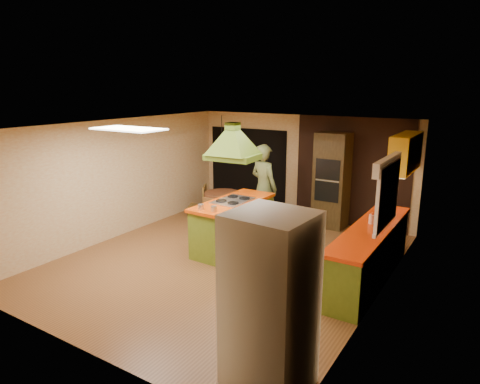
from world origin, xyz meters
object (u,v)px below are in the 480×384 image
Objects in this scene: dining_table at (223,201)px; canister_large at (380,210)px; kitchen_island at (233,224)px; refrigerator at (270,304)px; man at (264,188)px; wall_oven at (332,180)px.

canister_large is (3.89, -0.76, 0.56)m from dining_table.
kitchen_island is 2.79m from canister_large.
canister_large is at bearing 92.11° from refrigerator.
man is 1.57m from wall_oven.
man is (-0.05, 1.33, 0.47)m from kitchen_island.
refrigerator is 0.91× the size of wall_oven.
refrigerator is at bearing 135.00° from man.
kitchen_island is 1.92m from dining_table.
refrigerator reaches higher than dining_table.
wall_oven is 2.63m from dining_table.
canister_large is (1.50, -1.65, -0.06)m from wall_oven.
man is at bearing -5.66° from dining_table.
kitchen_island is 1.01× the size of refrigerator.
wall_oven is 2.45× the size of dining_table.
wall_oven is 2.23m from canister_large.
refrigerator is at bearing -74.30° from wall_oven.
kitchen_island is 2.68m from wall_oven.
man reaches higher than canister_large.
refrigerator is at bearing -91.66° from canister_large.
canister_large reaches higher than dining_table.
wall_oven is at bearing 20.48° from dining_table.
man is 9.01× the size of canister_large.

